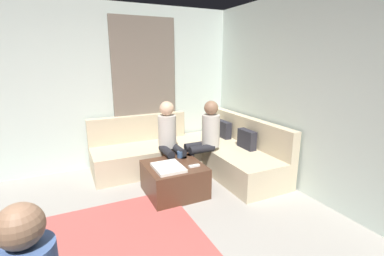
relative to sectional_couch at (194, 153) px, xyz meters
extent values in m
cube|color=silver|center=(2.08, 1.06, 1.07)|extent=(6.00, 0.12, 2.70)
cube|color=silver|center=(-0.86, -1.88, 1.07)|extent=(0.12, 6.00, 2.70)
cube|color=#726659|center=(-0.76, -0.58, 0.97)|extent=(0.06, 1.10, 2.50)
cube|color=#C6B593|center=(0.30, 0.53, -0.07)|extent=(2.10, 0.85, 0.42)
cube|color=#C6B593|center=(0.30, 0.88, 0.36)|extent=(2.10, 0.14, 0.45)
cube|color=#C6B593|center=(-0.32, -0.75, -0.07)|extent=(0.85, 1.70, 0.42)
cube|color=#C6B593|center=(-0.68, -0.75, 0.36)|extent=(0.14, 1.70, 0.45)
cube|color=#26262D|center=(-0.20, 0.70, 0.26)|extent=(0.36, 0.12, 0.36)
cube|color=#26262D|center=(0.50, 0.70, 0.26)|extent=(0.36, 0.12, 0.36)
cube|color=#4C2D1E|center=(0.65, -0.62, -0.07)|extent=(0.76, 0.76, 0.42)
cube|color=white|center=(0.75, -0.74, 0.16)|extent=(0.44, 0.36, 0.04)
cylinder|color=#334C72|center=(0.43, -0.44, 0.19)|extent=(0.08, 0.08, 0.10)
cube|color=white|center=(0.83, -0.40, 0.15)|extent=(0.05, 0.15, 0.02)
cylinder|color=black|center=(0.39, -0.25, -0.07)|extent=(0.12, 0.12, 0.42)
cylinder|color=black|center=(0.21, -0.25, -0.07)|extent=(0.12, 0.12, 0.42)
cylinder|color=black|center=(0.39, -0.05, 0.20)|extent=(0.12, 0.40, 0.12)
cylinder|color=black|center=(0.21, -0.05, 0.20)|extent=(0.12, 0.40, 0.12)
cylinder|color=beige|center=(0.30, 0.15, 0.45)|extent=(0.28, 0.28, 0.50)
sphere|color=#8C664C|center=(0.30, 0.15, 0.81)|extent=(0.22, 0.22, 0.22)
cylinder|color=black|center=(0.45, -0.39, -0.07)|extent=(0.12, 0.12, 0.42)
cylinder|color=black|center=(0.45, -0.57, -0.07)|extent=(0.12, 0.12, 0.42)
cylinder|color=black|center=(0.25, -0.39, 0.20)|extent=(0.40, 0.12, 0.12)
cylinder|color=black|center=(0.25, -0.57, 0.20)|extent=(0.40, 0.12, 0.12)
cylinder|color=beige|center=(0.05, -0.48, 0.45)|extent=(0.28, 0.28, 0.50)
sphere|color=#D8AD8C|center=(0.05, -0.48, 0.81)|extent=(0.22, 0.22, 0.22)
sphere|color=#8C664C|center=(2.53, -2.14, 0.79)|extent=(0.22, 0.22, 0.22)
camera|label=1|loc=(3.89, -1.89, 1.55)|focal=25.46mm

